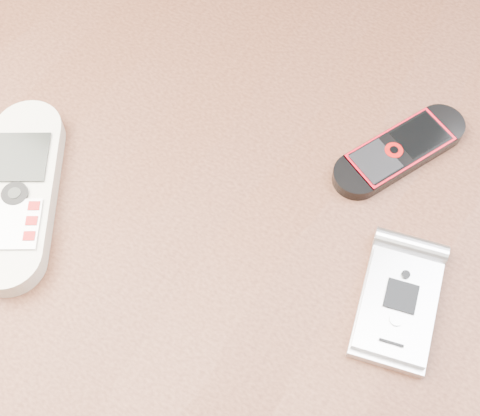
% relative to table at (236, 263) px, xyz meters
% --- Properties ---
extents(ground, '(4.00, 4.00, 0.00)m').
position_rel_table_xyz_m(ground, '(0.00, 0.00, -0.64)').
color(ground, '#472B19').
rests_on(ground, ground).
extents(table, '(1.20, 0.80, 0.75)m').
position_rel_table_xyz_m(table, '(0.00, 0.00, 0.00)').
color(table, black).
rests_on(table, ground).
extents(nokia_white, '(0.14, 0.18, 0.02)m').
position_rel_table_xyz_m(nokia_white, '(-0.16, -0.08, 0.12)').
color(nokia_white, beige).
rests_on(nokia_white, table).
extents(nokia_black_red, '(0.09, 0.14, 0.01)m').
position_rel_table_xyz_m(nokia_black_red, '(0.09, 0.12, 0.11)').
color(nokia_black_red, black).
rests_on(nokia_black_red, table).
extents(motorola_razr, '(0.08, 0.12, 0.02)m').
position_rel_table_xyz_m(motorola_razr, '(0.15, -0.01, 0.11)').
color(motorola_razr, silver).
rests_on(motorola_razr, table).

